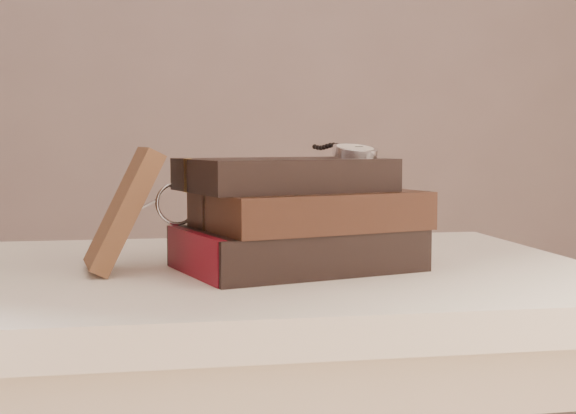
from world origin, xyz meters
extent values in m
cube|color=white|center=(0.00, 0.35, 0.73)|extent=(1.00, 0.60, 0.04)
cube|color=white|center=(0.00, 0.35, 0.67)|extent=(0.88, 0.49, 0.08)
cube|color=black|center=(0.13, 0.32, 0.77)|extent=(0.31, 0.25, 0.05)
cube|color=beige|center=(0.13, 0.32, 0.77)|extent=(0.30, 0.23, 0.04)
cube|color=gold|center=(-0.01, 0.31, 0.77)|extent=(0.01, 0.01, 0.05)
cube|color=maroon|center=(0.00, 0.28, 0.77)|extent=(0.06, 0.17, 0.05)
cube|color=black|center=(0.14, 0.31, 0.82)|extent=(0.29, 0.24, 0.04)
cube|color=beige|center=(0.15, 0.31, 0.82)|extent=(0.28, 0.22, 0.03)
cube|color=gold|center=(0.02, 0.30, 0.82)|extent=(0.01, 0.01, 0.05)
cube|color=black|center=(0.11, 0.33, 0.86)|extent=(0.27, 0.22, 0.04)
cube|color=beige|center=(0.12, 0.33, 0.86)|extent=(0.26, 0.21, 0.03)
cube|color=gold|center=(0.00, 0.32, 0.86)|extent=(0.01, 0.01, 0.04)
cube|color=#472B1B|center=(-0.08, 0.33, 0.82)|extent=(0.10, 0.11, 0.15)
cylinder|color=silver|center=(0.20, 0.32, 0.89)|extent=(0.07, 0.07, 0.02)
cylinder|color=white|center=(0.20, 0.32, 0.90)|extent=(0.06, 0.06, 0.01)
torus|color=silver|center=(0.20, 0.32, 0.90)|extent=(0.06, 0.06, 0.01)
cylinder|color=silver|center=(0.19, 0.35, 0.89)|extent=(0.01, 0.01, 0.01)
cube|color=black|center=(0.20, 0.33, 0.90)|extent=(0.01, 0.02, 0.00)
cube|color=black|center=(0.21, 0.32, 0.90)|extent=(0.01, 0.00, 0.00)
sphere|color=black|center=(0.19, 0.36, 0.90)|extent=(0.01, 0.01, 0.01)
sphere|color=black|center=(0.19, 0.37, 0.90)|extent=(0.01, 0.01, 0.01)
sphere|color=black|center=(0.19, 0.38, 0.90)|extent=(0.01, 0.01, 0.01)
sphere|color=black|center=(0.19, 0.39, 0.90)|extent=(0.01, 0.01, 0.01)
sphere|color=black|center=(0.18, 0.40, 0.90)|extent=(0.01, 0.01, 0.01)
sphere|color=black|center=(0.18, 0.41, 0.90)|extent=(0.01, 0.01, 0.01)
sphere|color=black|center=(0.18, 0.42, 0.90)|extent=(0.01, 0.01, 0.01)
sphere|color=black|center=(0.18, 0.44, 0.90)|extent=(0.01, 0.01, 0.01)
sphere|color=black|center=(0.18, 0.45, 0.90)|extent=(0.01, 0.01, 0.01)
torus|color=silver|center=(-0.01, 0.36, 0.83)|extent=(0.06, 0.03, 0.05)
torus|color=silver|center=(0.04, 0.38, 0.83)|extent=(0.06, 0.03, 0.05)
cylinder|color=silver|center=(0.01, 0.37, 0.83)|extent=(0.02, 0.01, 0.00)
cylinder|color=silver|center=(-0.06, 0.42, 0.82)|extent=(0.04, 0.12, 0.03)
cylinder|color=silver|center=(0.05, 0.45, 0.82)|extent=(0.04, 0.12, 0.03)
camera|label=1|loc=(-0.05, -0.62, 0.90)|focal=49.54mm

